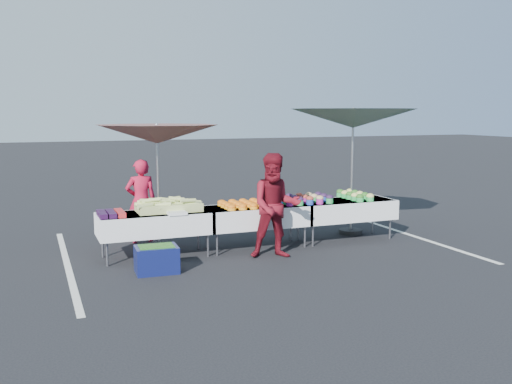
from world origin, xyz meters
name	(u,v)px	position (x,y,z in m)	size (l,w,h in m)	color
ground	(256,248)	(0.00, 0.00, 0.00)	(80.00, 80.00, 0.00)	black
stripe_left	(67,265)	(-3.20, 0.00, 0.00)	(0.10, 5.00, 0.00)	silver
stripe_right	(405,233)	(3.20, 0.00, 0.00)	(0.10, 5.00, 0.00)	silver
table_left	(155,223)	(-1.80, 0.00, 0.58)	(1.86, 0.81, 0.75)	white
table_center	(256,215)	(0.00, 0.00, 0.58)	(1.86, 0.81, 0.75)	white
table_right	(345,209)	(1.80, 0.00, 0.58)	(1.86, 0.81, 0.75)	white
berry_punnets	(111,214)	(-2.51, -0.06, 0.79)	(0.40, 0.54, 0.08)	black
corn_pile	(168,206)	(-1.56, 0.04, 0.84)	(1.16, 0.57, 0.26)	#94B15A
plastic_bags	(177,213)	(-1.50, -0.30, 0.78)	(0.30, 0.25, 0.05)	white
carrot_bowls	(243,204)	(-0.25, -0.01, 0.80)	(0.75, 0.69, 0.11)	orange
potato_cups	(299,199)	(0.85, 0.00, 0.83)	(1.14, 0.58, 0.16)	#2343A7
bean_baskets	(355,195)	(2.06, 0.08, 0.82)	(0.36, 0.86, 0.15)	green
vendor	(141,201)	(-1.80, 1.19, 0.77)	(0.56, 0.37, 1.54)	#B31434
customer	(276,206)	(0.05, -0.75, 0.87)	(0.84, 0.66, 1.73)	maroon
umbrella_left	(157,135)	(-1.59, 0.68, 1.99)	(2.82, 2.82, 2.20)	black
umbrella_right	(353,119)	(2.18, 0.40, 2.25)	(3.00, 3.00, 2.48)	black
storage_bin	(157,259)	(-1.97, -0.92, 0.21)	(0.65, 0.49, 0.41)	#0E1447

